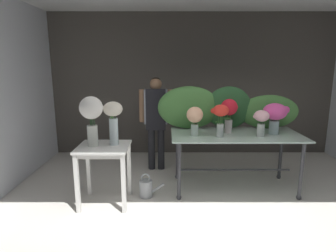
{
  "coord_description": "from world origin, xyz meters",
  "views": [
    {
      "loc": [
        -0.49,
        -2.57,
        1.83
      ],
      "look_at": [
        -0.5,
        1.25,
        1.0
      ],
      "focal_mm": 30.75,
      "sensor_mm": 36.0,
      "label": 1
    }
  ],
  "objects_px": {
    "vase_peach_carnations": "(195,118)",
    "watering_can": "(147,188)",
    "display_table_glass": "(236,142)",
    "vase_white_roses_tall": "(92,114)",
    "vase_cream_lisianthus_tall": "(114,118)",
    "vase_scarlet_tulips": "(221,115)",
    "florist": "(157,114)",
    "vase_blush_freesia": "(262,120)",
    "vase_fuchsia_anemones": "(276,114)",
    "side_table_white": "(105,154)",
    "vase_crimson_dahlias": "(230,111)"
  },
  "relations": [
    {
      "from": "vase_peach_carnations",
      "to": "watering_can",
      "type": "relative_size",
      "value": 1.17
    },
    {
      "from": "display_table_glass",
      "to": "vase_white_roses_tall",
      "type": "relative_size",
      "value": 2.91
    },
    {
      "from": "vase_cream_lisianthus_tall",
      "to": "vase_scarlet_tulips",
      "type": "bearing_deg",
      "value": 9.13
    },
    {
      "from": "florist",
      "to": "vase_white_roses_tall",
      "type": "distance_m",
      "value": 1.5
    },
    {
      "from": "vase_blush_freesia",
      "to": "vase_peach_carnations",
      "type": "bearing_deg",
      "value": 178.09
    },
    {
      "from": "vase_white_roses_tall",
      "to": "florist",
      "type": "bearing_deg",
      "value": 59.31
    },
    {
      "from": "display_table_glass",
      "to": "vase_white_roses_tall",
      "type": "distance_m",
      "value": 2.05
    },
    {
      "from": "vase_scarlet_tulips",
      "to": "watering_can",
      "type": "xyz_separation_m",
      "value": [
        -1.01,
        -0.11,
        -1.01
      ]
    },
    {
      "from": "vase_fuchsia_anemones",
      "to": "side_table_white",
      "type": "bearing_deg",
      "value": -169.05
    },
    {
      "from": "vase_cream_lisianthus_tall",
      "to": "display_table_glass",
      "type": "bearing_deg",
      "value": 13.67
    },
    {
      "from": "vase_blush_freesia",
      "to": "watering_can",
      "type": "height_order",
      "value": "vase_blush_freesia"
    },
    {
      "from": "vase_crimson_dahlias",
      "to": "vase_fuchsia_anemones",
      "type": "xyz_separation_m",
      "value": [
        0.64,
        -0.06,
        -0.03
      ]
    },
    {
      "from": "vase_scarlet_tulips",
      "to": "vase_white_roses_tall",
      "type": "bearing_deg",
      "value": -170.28
    },
    {
      "from": "vase_crimson_dahlias",
      "to": "florist",
      "type": "bearing_deg",
      "value": 144.96
    },
    {
      "from": "display_table_glass",
      "to": "vase_peach_carnations",
      "type": "distance_m",
      "value": 0.73
    },
    {
      "from": "vase_blush_freesia",
      "to": "vase_white_roses_tall",
      "type": "height_order",
      "value": "vase_white_roses_tall"
    },
    {
      "from": "vase_scarlet_tulips",
      "to": "vase_peach_carnations",
      "type": "relative_size",
      "value": 1.09
    },
    {
      "from": "vase_blush_freesia",
      "to": "vase_fuchsia_anemones",
      "type": "relative_size",
      "value": 0.83
    },
    {
      "from": "vase_peach_carnations",
      "to": "vase_white_roses_tall",
      "type": "relative_size",
      "value": 0.65
    },
    {
      "from": "vase_scarlet_tulips",
      "to": "vase_fuchsia_anemones",
      "type": "xyz_separation_m",
      "value": [
        0.81,
        0.17,
        -0.01
      ]
    },
    {
      "from": "side_table_white",
      "to": "watering_can",
      "type": "distance_m",
      "value": 0.78
    },
    {
      "from": "side_table_white",
      "to": "vase_fuchsia_anemones",
      "type": "height_order",
      "value": "vase_fuchsia_anemones"
    },
    {
      "from": "vase_cream_lisianthus_tall",
      "to": "vase_peach_carnations",
      "type": "bearing_deg",
      "value": 14.2
    },
    {
      "from": "vase_crimson_dahlias",
      "to": "vase_white_roses_tall",
      "type": "xyz_separation_m",
      "value": [
        -1.84,
        -0.52,
        0.05
      ]
    },
    {
      "from": "side_table_white",
      "to": "vase_crimson_dahlias",
      "type": "relative_size",
      "value": 1.61
    },
    {
      "from": "vase_white_roses_tall",
      "to": "vase_blush_freesia",
      "type": "bearing_deg",
      "value": 7.62
    },
    {
      "from": "vase_peach_carnations",
      "to": "vase_crimson_dahlias",
      "type": "relative_size",
      "value": 0.83
    },
    {
      "from": "side_table_white",
      "to": "vase_peach_carnations",
      "type": "distance_m",
      "value": 1.31
    },
    {
      "from": "display_table_glass",
      "to": "watering_can",
      "type": "xyz_separation_m",
      "value": [
        -1.28,
        -0.29,
        -0.59
      ]
    },
    {
      "from": "vase_white_roses_tall",
      "to": "vase_cream_lisianthus_tall",
      "type": "relative_size",
      "value": 1.13
    },
    {
      "from": "florist",
      "to": "vase_cream_lisianthus_tall",
      "type": "bearing_deg",
      "value": -112.17
    },
    {
      "from": "florist",
      "to": "vase_crimson_dahlias",
      "type": "distance_m",
      "value": 1.33
    },
    {
      "from": "vase_scarlet_tulips",
      "to": "watering_can",
      "type": "bearing_deg",
      "value": -174.03
    },
    {
      "from": "side_table_white",
      "to": "vase_scarlet_tulips",
      "type": "distance_m",
      "value": 1.63
    },
    {
      "from": "vase_peach_carnations",
      "to": "vase_cream_lisianthus_tall",
      "type": "distance_m",
      "value": 1.1
    },
    {
      "from": "vase_peach_carnations",
      "to": "vase_cream_lisianthus_tall",
      "type": "height_order",
      "value": "vase_cream_lisianthus_tall"
    },
    {
      "from": "vase_fuchsia_anemones",
      "to": "vase_white_roses_tall",
      "type": "height_order",
      "value": "vase_white_roses_tall"
    },
    {
      "from": "vase_blush_freesia",
      "to": "vase_cream_lisianthus_tall",
      "type": "relative_size",
      "value": 0.65
    },
    {
      "from": "side_table_white",
      "to": "watering_can",
      "type": "relative_size",
      "value": 2.26
    },
    {
      "from": "side_table_white",
      "to": "vase_crimson_dahlias",
      "type": "xyz_separation_m",
      "value": [
        1.7,
        0.52,
        0.48
      ]
    },
    {
      "from": "side_table_white",
      "to": "vase_fuchsia_anemones",
      "type": "xyz_separation_m",
      "value": [
        2.35,
        0.45,
        0.45
      ]
    },
    {
      "from": "vase_peach_carnations",
      "to": "vase_white_roses_tall",
      "type": "height_order",
      "value": "vase_white_roses_tall"
    },
    {
      "from": "display_table_glass",
      "to": "vase_scarlet_tulips",
      "type": "bearing_deg",
      "value": -145.73
    },
    {
      "from": "side_table_white",
      "to": "vase_cream_lisianthus_tall",
      "type": "bearing_deg",
      "value": 24.69
    },
    {
      "from": "vase_peach_carnations",
      "to": "vase_white_roses_tall",
      "type": "bearing_deg",
      "value": -166.07
    },
    {
      "from": "vase_blush_freesia",
      "to": "vase_fuchsia_anemones",
      "type": "height_order",
      "value": "vase_fuchsia_anemones"
    },
    {
      "from": "florist",
      "to": "watering_can",
      "type": "distance_m",
      "value": 1.39
    },
    {
      "from": "side_table_white",
      "to": "vase_white_roses_tall",
      "type": "xyz_separation_m",
      "value": [
        -0.13,
        0.0,
        0.53
      ]
    },
    {
      "from": "florist",
      "to": "side_table_white",
      "type": "bearing_deg",
      "value": -116.12
    },
    {
      "from": "display_table_glass",
      "to": "florist",
      "type": "distance_m",
      "value": 1.46
    }
  ]
}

